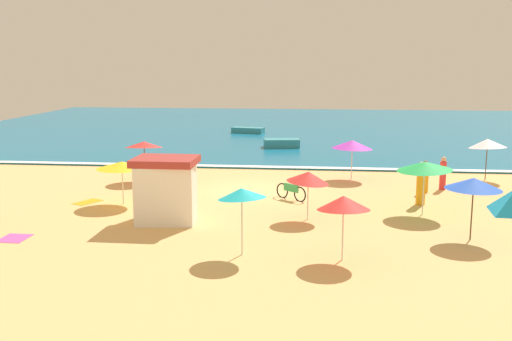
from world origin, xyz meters
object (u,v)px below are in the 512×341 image
at_px(beachgoer_4, 182,192).
at_px(beach_umbrella_7, 242,193).
at_px(beach_umbrella_4, 474,184).
at_px(beach_umbrella_8, 308,177).
at_px(parked_bicycle, 291,191).
at_px(beach_umbrella_2, 425,166).
at_px(beach_umbrella_6, 122,165).
at_px(beach_umbrella_1, 344,203).
at_px(beach_umbrella_0, 352,144).
at_px(beachgoer_2, 421,185).
at_px(small_boat_0, 282,143).
at_px(beach_umbrella_3, 144,145).
at_px(small_boat_1, 248,130).
at_px(lifeguard_cabana, 166,189).
at_px(beachgoer_1, 425,178).
at_px(beach_umbrella_5, 488,143).

bearing_deg(beachgoer_4, beach_umbrella_7, -63.60).
xyz_separation_m(beach_umbrella_4, beachgoer_4, (-11.69, 5.19, -1.70)).
distance_m(beach_umbrella_8, parked_bicycle, 3.80).
relative_size(beach_umbrella_2, beach_umbrella_6, 1.04).
bearing_deg(beach_umbrella_1, beach_umbrella_0, 86.05).
bearing_deg(beachgoer_2, parked_bicycle, 176.63).
distance_m(beach_umbrella_6, parked_bicycle, 7.69).
bearing_deg(small_boat_0, beach_umbrella_4, -69.46).
height_order(beach_umbrella_0, beachgoer_2, beach_umbrella_0).
relative_size(beach_umbrella_8, small_boat_0, 0.75).
bearing_deg(beachgoer_4, beach_umbrella_2, -9.18).
distance_m(beach_umbrella_3, beach_umbrella_8, 11.23).
bearing_deg(small_boat_1, lifeguard_cabana, -89.40).
xyz_separation_m(beach_umbrella_6, beachgoer_1, (13.72, 3.90, -1.03)).
bearing_deg(parked_bicycle, small_boat_1, 101.46).
distance_m(beach_umbrella_3, beach_umbrella_7, 13.51).
bearing_deg(beach_umbrella_3, beach_umbrella_2, -22.89).
distance_m(beach_umbrella_0, small_boat_0, 11.98).
height_order(beach_umbrella_8, small_boat_1, beach_umbrella_8).
bearing_deg(beachgoer_4, small_boat_1, 89.98).
bearing_deg(beach_umbrella_2, beachgoer_4, 170.82).
bearing_deg(beach_umbrella_8, beach_umbrella_3, 141.46).
distance_m(beach_umbrella_2, beachgoer_4, 10.85).
xyz_separation_m(beach_umbrella_8, parked_bicycle, (-0.85, 3.44, -1.35)).
bearing_deg(beach_umbrella_0, beach_umbrella_4, -71.24).
height_order(lifeguard_cabana, beach_umbrella_5, lifeguard_cabana).
height_order(beach_umbrella_2, beach_umbrella_8, beach_umbrella_2).
xyz_separation_m(beach_umbrella_1, beach_umbrella_6, (-9.43, 6.62, -0.11)).
bearing_deg(beach_umbrella_1, parked_bicycle, 103.91).
xyz_separation_m(beach_umbrella_5, beach_umbrella_8, (-9.30, -9.27, -0.23)).
relative_size(beach_umbrella_2, beach_umbrella_4, 1.32).
xyz_separation_m(beach_umbrella_3, beachgoer_2, (13.70, -3.89, -1.04)).
distance_m(beach_umbrella_1, small_boat_1, 33.84).
bearing_deg(beach_umbrella_0, beach_umbrella_6, -146.37).
relative_size(lifeguard_cabana, beach_umbrella_1, 1.18).
bearing_deg(beach_umbrella_8, small_boat_1, 101.75).
xyz_separation_m(lifeguard_cabana, small_boat_0, (3.20, 20.53, -0.90)).
relative_size(beach_umbrella_0, small_boat_0, 1.05).
height_order(lifeguard_cabana, beach_umbrella_4, lifeguard_cabana).
relative_size(lifeguard_cabana, beach_umbrella_0, 0.90).
bearing_deg(beach_umbrella_1, beach_umbrella_6, 144.94).
bearing_deg(beach_umbrella_3, parked_bicycle, -24.12).
height_order(beach_umbrella_3, small_boat_0, beach_umbrella_3).
bearing_deg(beach_umbrella_5, beach_umbrella_3, -172.83).
height_order(beach_umbrella_8, beachgoer_2, beach_umbrella_8).
bearing_deg(beach_umbrella_3, beach_umbrella_0, 8.49).
relative_size(lifeguard_cabana, beach_umbrella_5, 0.92).
relative_size(parked_bicycle, beachgoer_4, 1.69).
distance_m(lifeguard_cabana, beachgoer_2, 11.21).
bearing_deg(beach_umbrella_1, beachgoer_1, 67.82).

